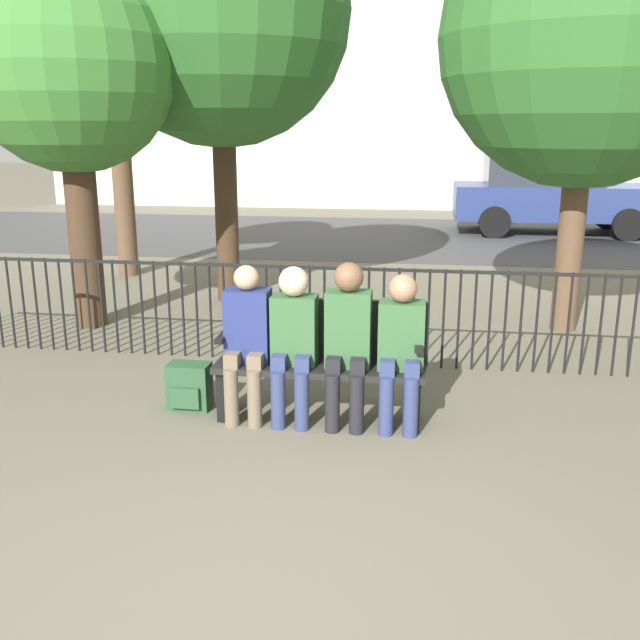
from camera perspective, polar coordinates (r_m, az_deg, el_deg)
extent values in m
plane|color=#605B4C|center=(3.61, -5.94, -22.61)|extent=(80.00, 80.00, 0.00)
cube|color=black|center=(5.47, 0.00, -3.79)|extent=(1.61, 0.45, 0.05)
cube|color=black|center=(5.58, 0.29, -0.62)|extent=(1.61, 0.05, 0.47)
cube|color=black|center=(5.70, -7.47, -5.54)|extent=(0.06, 0.38, 0.40)
cube|color=black|center=(5.50, 7.76, -6.34)|extent=(0.06, 0.38, 0.40)
cube|color=black|center=(5.56, -7.63, -1.20)|extent=(0.06, 0.38, 0.04)
cube|color=black|center=(5.35, 7.93, -1.86)|extent=(0.06, 0.38, 0.04)
cylinder|color=brown|center=(5.46, -7.11, -6.18)|extent=(0.11, 0.11, 0.45)
cylinder|color=brown|center=(5.42, -5.26, -6.30)|extent=(0.11, 0.11, 0.45)
cube|color=brown|center=(5.46, -6.92, -3.11)|extent=(0.11, 0.20, 0.12)
cube|color=brown|center=(5.42, -5.08, -3.21)|extent=(0.11, 0.20, 0.12)
cube|color=navy|center=(5.48, -5.77, -0.45)|extent=(0.34, 0.22, 0.57)
sphere|color=tan|center=(5.38, -5.92, 3.39)|extent=(0.19, 0.19, 0.19)
cylinder|color=navy|center=(5.38, -3.38, -6.42)|extent=(0.11, 0.11, 0.45)
cylinder|color=navy|center=(5.35, -1.48, -6.53)|extent=(0.11, 0.11, 0.45)
cube|color=navy|center=(5.38, -3.20, -3.30)|extent=(0.11, 0.20, 0.12)
cube|color=navy|center=(5.35, -1.31, -3.40)|extent=(0.11, 0.20, 0.12)
cube|color=#335B33|center=(5.41, -2.05, -0.78)|extent=(0.34, 0.22, 0.53)
sphere|color=beige|center=(5.30, -2.13, 3.10)|extent=(0.23, 0.23, 0.23)
cylinder|color=black|center=(5.32, 1.00, -6.67)|extent=(0.11, 0.11, 0.45)
cylinder|color=black|center=(5.30, 2.95, -6.76)|extent=(0.11, 0.11, 0.45)
cube|color=black|center=(5.32, 1.16, -3.51)|extent=(0.11, 0.20, 0.12)
cube|color=black|center=(5.30, 3.09, -3.60)|extent=(0.11, 0.20, 0.12)
cube|color=#335B33|center=(5.35, 2.29, -0.71)|extent=(0.34, 0.22, 0.58)
sphere|color=brown|center=(5.24, 2.31, 3.44)|extent=(0.22, 0.22, 0.22)
cylinder|color=navy|center=(5.29, 5.31, -6.87)|extent=(0.11, 0.11, 0.45)
cylinder|color=navy|center=(5.28, 7.28, -6.95)|extent=(0.11, 0.11, 0.45)
cube|color=navy|center=(5.29, 5.45, -3.70)|extent=(0.11, 0.20, 0.12)
cube|color=navy|center=(5.28, 7.40, -3.78)|extent=(0.11, 0.20, 0.12)
cube|color=#335B33|center=(5.34, 6.54, -1.22)|extent=(0.34, 0.22, 0.51)
sphere|color=#A37556|center=(5.23, 6.65, 2.53)|extent=(0.21, 0.21, 0.21)
cube|color=#284C2D|center=(5.85, -10.39, -5.22)|extent=(0.34, 0.21, 0.38)
cube|color=#284C2D|center=(5.77, -10.76, -6.16)|extent=(0.23, 0.04, 0.17)
cylinder|color=black|center=(7.89, -23.51, 1.25)|extent=(0.02, 0.02, 0.95)
cylinder|color=black|center=(7.81, -22.63, 1.22)|extent=(0.02, 0.02, 0.95)
cylinder|color=black|center=(7.74, -21.74, 1.19)|extent=(0.02, 0.02, 0.95)
cylinder|color=black|center=(7.67, -20.84, 1.16)|extent=(0.02, 0.02, 0.95)
cylinder|color=black|center=(7.61, -19.91, 1.13)|extent=(0.02, 0.02, 0.95)
cylinder|color=black|center=(7.54, -18.98, 1.10)|extent=(0.02, 0.02, 0.95)
cylinder|color=black|center=(7.48, -18.02, 1.07)|extent=(0.02, 0.02, 0.95)
cylinder|color=black|center=(7.42, -17.05, 1.04)|extent=(0.02, 0.02, 0.95)
cylinder|color=black|center=(7.36, -16.06, 1.00)|extent=(0.02, 0.02, 0.95)
cylinder|color=black|center=(7.30, -15.06, 0.97)|extent=(0.02, 0.02, 0.95)
cylinder|color=black|center=(7.25, -14.05, 0.93)|extent=(0.02, 0.02, 0.95)
cylinder|color=black|center=(7.20, -13.01, 0.90)|extent=(0.02, 0.02, 0.95)
cylinder|color=black|center=(7.15, -11.97, 0.86)|extent=(0.02, 0.02, 0.95)
cylinder|color=black|center=(7.10, -10.91, 0.82)|extent=(0.02, 0.02, 0.95)
cylinder|color=black|center=(7.06, -9.83, 0.79)|extent=(0.02, 0.02, 0.95)
cylinder|color=black|center=(7.02, -8.75, 0.75)|extent=(0.02, 0.02, 0.95)
cylinder|color=black|center=(6.98, -7.65, 0.71)|extent=(0.02, 0.02, 0.95)
cylinder|color=black|center=(6.94, -6.54, 0.67)|extent=(0.02, 0.02, 0.95)
cylinder|color=black|center=(6.91, -5.41, 0.63)|extent=(0.02, 0.02, 0.95)
cylinder|color=black|center=(6.87, -4.28, 0.58)|extent=(0.02, 0.02, 0.95)
cylinder|color=black|center=(6.85, -3.13, 0.54)|extent=(0.02, 0.02, 0.95)
cylinder|color=black|center=(6.82, -1.98, 0.50)|extent=(0.02, 0.02, 0.95)
cylinder|color=black|center=(6.80, -0.82, 0.46)|extent=(0.02, 0.02, 0.95)
cylinder|color=black|center=(6.78, 0.35, 0.41)|extent=(0.02, 0.02, 0.95)
cylinder|color=black|center=(6.76, 1.52, 0.37)|extent=(0.02, 0.02, 0.95)
cylinder|color=black|center=(6.75, 2.70, 0.32)|extent=(0.02, 0.02, 0.95)
cylinder|color=black|center=(6.73, 3.89, 0.28)|extent=(0.02, 0.02, 0.95)
cylinder|color=black|center=(6.72, 5.08, 0.23)|extent=(0.02, 0.02, 0.95)
cylinder|color=black|center=(6.72, 6.27, 0.19)|extent=(0.02, 0.02, 0.95)
cylinder|color=black|center=(6.72, 7.46, 0.14)|extent=(0.02, 0.02, 0.95)
cylinder|color=black|center=(6.72, 8.66, 0.10)|extent=(0.02, 0.02, 0.95)
cylinder|color=black|center=(6.72, 9.85, 0.05)|extent=(0.02, 0.02, 0.95)
cylinder|color=black|center=(6.72, 11.04, 0.00)|extent=(0.02, 0.02, 0.95)
cylinder|color=black|center=(6.73, 12.23, -0.04)|extent=(0.02, 0.02, 0.95)
cylinder|color=black|center=(6.74, 13.42, -0.09)|extent=(0.02, 0.02, 0.95)
cylinder|color=black|center=(6.76, 14.60, -0.13)|extent=(0.02, 0.02, 0.95)
cylinder|color=black|center=(6.78, 15.77, -0.18)|extent=(0.02, 0.02, 0.95)
cylinder|color=black|center=(6.80, 16.94, -0.22)|extent=(0.02, 0.02, 0.95)
cylinder|color=black|center=(6.82, 18.10, -0.27)|extent=(0.02, 0.02, 0.95)
cylinder|color=black|center=(6.85, 19.26, -0.31)|extent=(0.02, 0.02, 0.95)
cylinder|color=black|center=(6.87, 20.40, -0.35)|extent=(0.02, 0.02, 0.95)
cylinder|color=black|center=(6.90, 21.53, -0.40)|extent=(0.02, 0.02, 0.95)
cylinder|color=black|center=(6.94, 22.66, -0.44)|extent=(0.02, 0.02, 0.95)
cylinder|color=black|center=(6.98, 23.77, -0.48)|extent=(0.02, 0.02, 0.95)
cube|color=black|center=(6.66, 1.72, 4.15)|extent=(9.00, 0.03, 0.03)
cylinder|color=#422D1E|center=(9.29, -7.54, 9.66)|extent=(0.29, 0.29, 2.65)
sphere|color=#2D6628|center=(9.34, -8.04, 23.21)|extent=(3.18, 3.18, 3.18)
cylinder|color=brown|center=(8.29, 19.48, 6.84)|extent=(0.28, 0.28, 2.25)
sphere|color=#2D6628|center=(8.26, 20.75, 20.42)|extent=(3.06, 3.06, 3.06)
cylinder|color=#422D1E|center=(8.40, -18.36, 6.90)|extent=(0.35, 0.35, 2.21)
sphere|color=#38752D|center=(8.35, -19.39, 18.56)|extent=(2.20, 2.20, 2.20)
cylinder|color=brown|center=(11.19, -15.52, 10.85)|extent=(0.30, 0.30, 2.92)
sphere|color=#569342|center=(11.24, -16.29, 21.17)|extent=(2.05, 2.05, 2.05)
cube|color=#3D3D3F|center=(14.93, 5.43, 6.68)|extent=(24.00, 6.00, 0.01)
cube|color=navy|center=(16.07, 18.29, 8.98)|extent=(4.20, 1.70, 0.70)
cube|color=#2D333D|center=(15.97, 17.35, 11.37)|extent=(2.31, 1.56, 0.60)
cylinder|color=black|center=(15.54, 23.47, 7.00)|extent=(0.64, 0.20, 0.64)
cylinder|color=black|center=(17.21, 22.03, 7.84)|extent=(0.64, 0.20, 0.64)
cylinder|color=black|center=(15.08, 13.80, 7.60)|extent=(0.64, 0.20, 0.64)
cylinder|color=black|center=(16.80, 13.28, 8.38)|extent=(0.64, 0.20, 0.64)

